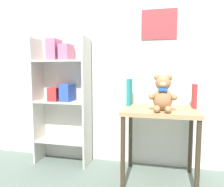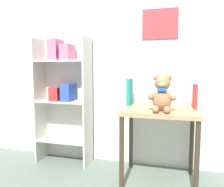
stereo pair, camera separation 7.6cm
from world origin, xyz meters
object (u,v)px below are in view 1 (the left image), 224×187
at_px(book_standing_teal, 129,92).
at_px(book_standing_red, 194,96).
at_px(book_standing_green, 161,95).
at_px(display_table, 160,120).
at_px(teddy_bear, 163,94).
at_px(bookshelf_side, 63,93).

xyz_separation_m(book_standing_teal, book_standing_red, (0.59, -0.02, -0.02)).
height_order(book_standing_teal, book_standing_green, book_standing_teal).
distance_m(book_standing_green, book_standing_red, 0.30).
height_order(display_table, book_standing_teal, book_standing_teal).
relative_size(display_table, book_standing_red, 3.07).
relative_size(display_table, book_standing_green, 3.10).
distance_m(teddy_bear, book_standing_red, 0.35).
relative_size(bookshelf_side, display_table, 2.02).
height_order(book_standing_teal, book_standing_red, book_standing_teal).
height_order(bookshelf_side, display_table, bookshelf_side).
xyz_separation_m(teddy_bear, book_standing_green, (-0.02, 0.23, -0.03)).
bearing_deg(teddy_bear, book_standing_red, 36.80).
relative_size(teddy_bear, book_standing_green, 1.44).
distance_m(display_table, book_standing_red, 0.38).
bearing_deg(book_standing_red, book_standing_teal, 175.84).
xyz_separation_m(display_table, book_standing_red, (0.30, 0.11, 0.21)).
distance_m(book_standing_teal, book_standing_green, 0.30).
height_order(display_table, book_standing_green, book_standing_green).
xyz_separation_m(bookshelf_side, teddy_bear, (1.05, -0.30, 0.04)).
distance_m(display_table, book_standing_teal, 0.40).
distance_m(bookshelf_side, book_standing_red, 1.33).
bearing_deg(book_standing_teal, display_table, -20.27).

